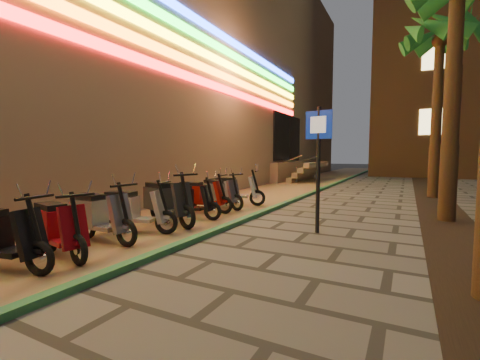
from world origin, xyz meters
The scene contains 15 objects.
ground centered at (0.00, 0.00, 0.00)m, with size 120.00×120.00×0.00m, color #474442.
parking_strip centered at (-2.60, 10.00, 0.01)m, with size 3.40×60.00×0.01m, color #8C7251.
green_curb centered at (-0.90, 10.00, 0.05)m, with size 0.18×60.00×0.10m, color #296F41.
planting_strip centered at (3.60, 5.00, 0.01)m, with size 1.20×40.00×0.02m, color black.
mall_building centered at (-15.47, 10.02, 7.48)m, with size 24.23×44.00×15.00m.
palm_d centered at (3.60, 12.00, 5.94)m, with size 2.97×3.02×7.16m.
pedestrian_sign centered at (1.01, 4.27, 1.73)m, with size 0.58×0.15×2.67m.
scooter_5 centered at (-2.38, 0.70, 0.48)m, with size 1.59×0.72×1.11m.
scooter_6 centered at (-2.56, 1.62, 0.51)m, with size 1.67×0.58×1.18m.
scooter_7 centered at (-2.49, 2.43, 0.50)m, with size 1.62×0.84×1.15m.
scooter_8 centered at (-2.47, 3.46, 0.56)m, with size 1.81×0.94×1.29m.
scooter_9 centered at (-2.41, 4.25, 0.48)m, with size 1.57×0.55×1.11m.
scooter_10 centered at (-2.62, 5.11, 0.50)m, with size 1.63×0.69×1.14m.
scooter_11 centered at (-2.52, 6.03, 0.49)m, with size 1.61×0.79×1.13m.
scooter_12 centered at (-2.39, 6.73, 0.52)m, with size 1.68×0.88×1.19m.
Camera 1 is at (2.69, -2.49, 1.67)m, focal length 24.00 mm.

